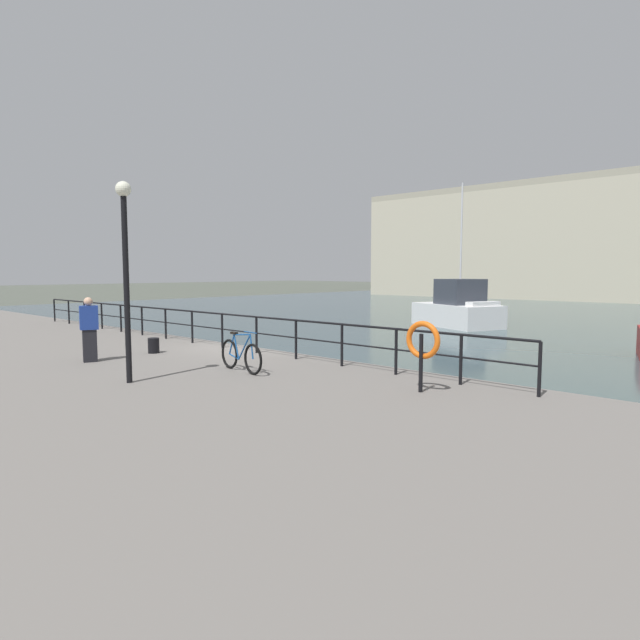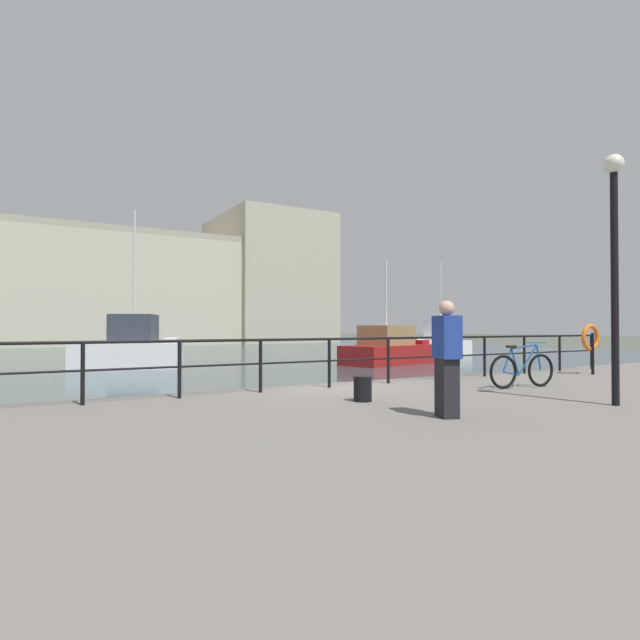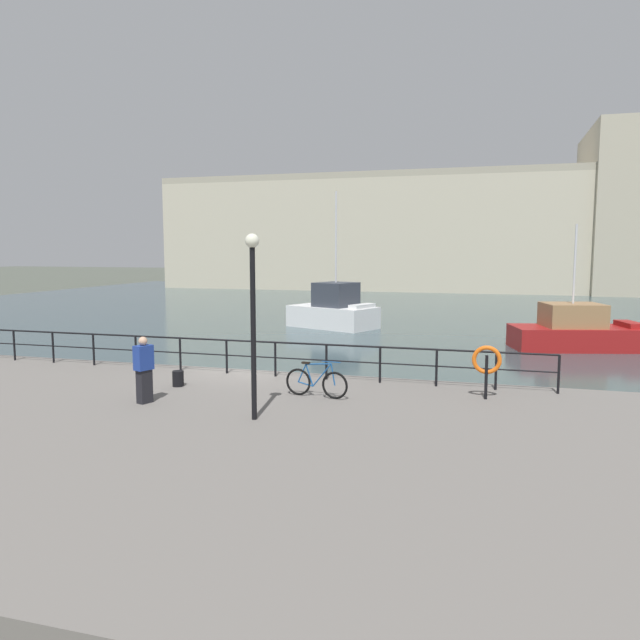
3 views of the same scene
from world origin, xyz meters
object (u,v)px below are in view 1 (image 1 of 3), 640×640
object	(u,v)px
mooring_bollard	(154,346)
life_ring_stand	(423,342)
quay_lamp_post	(125,254)
standing_person	(89,329)
parked_bicycle	(241,355)
moored_red_daysailer	(458,309)

from	to	relation	value
mooring_bollard	life_ring_stand	xyz separation A→B (m)	(8.40, 0.93, 0.75)
quay_lamp_post	standing_person	distance (m)	3.78
quay_lamp_post	life_ring_stand	bearing A→B (deg)	34.44
mooring_bollard	life_ring_stand	bearing A→B (deg)	6.31
parked_bicycle	life_ring_stand	xyz separation A→B (m)	(4.28, 1.05, 0.59)
standing_person	moored_red_daysailer	bearing A→B (deg)	-68.20
life_ring_stand	quay_lamp_post	size ratio (longest dim) A/B	0.33
mooring_bollard	life_ring_stand	size ratio (longest dim) A/B	0.31
parked_bicycle	quay_lamp_post	distance (m)	3.44
life_ring_stand	standing_person	bearing A→B (deg)	-161.06
mooring_bollard	standing_person	bearing A→B (deg)	-86.11
life_ring_stand	quay_lamp_post	bearing A→B (deg)	-145.56
parked_bicycle	quay_lamp_post	bearing A→B (deg)	-99.79
parked_bicycle	life_ring_stand	distance (m)	4.45
parked_bicycle	standing_person	distance (m)	4.40
mooring_bollard	standing_person	size ratio (longest dim) A/B	0.26
moored_red_daysailer	standing_person	bearing A→B (deg)	-65.06
quay_lamp_post	moored_red_daysailer	bearing A→B (deg)	100.07
parked_bicycle	life_ring_stand	bearing A→B (deg)	21.66
moored_red_daysailer	quay_lamp_post	bearing A→B (deg)	-56.67
life_ring_stand	standing_person	xyz separation A→B (m)	(-8.27, -2.84, -0.11)
mooring_bollard	parked_bicycle	bearing A→B (deg)	-1.76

